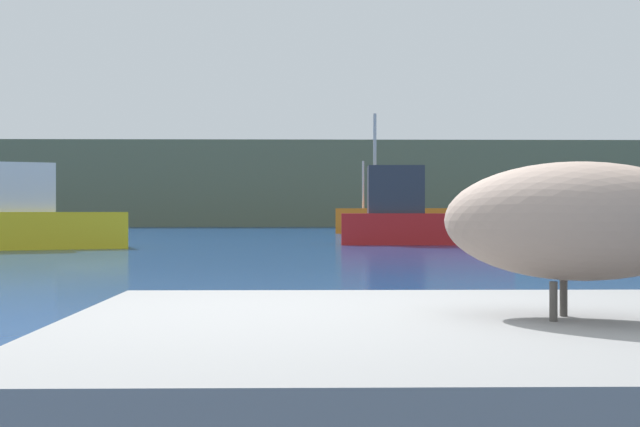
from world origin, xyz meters
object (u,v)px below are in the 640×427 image
(fishing_boat_orange, at_px, (399,216))
(pelican, at_px, (576,218))
(fishing_boat_red, at_px, (417,218))
(fishing_boat_yellow, at_px, (8,220))

(fishing_boat_orange, bearing_deg, pelican, 102.97)
(pelican, distance_m, fishing_boat_orange, 40.28)
(pelican, xyz_separation_m, fishing_boat_red, (2.98, 25.82, -0.18))
(pelican, relative_size, fishing_boat_red, 0.21)
(fishing_boat_yellow, distance_m, fishing_boat_red, 14.01)
(pelican, xyz_separation_m, fishing_boat_yellow, (-10.60, 22.36, -0.23))
(pelican, bearing_deg, fishing_boat_orange, 114.95)
(pelican, height_order, fishing_boat_red, fishing_boat_red)
(pelican, distance_m, fishing_boat_yellow, 24.75)
(fishing_boat_orange, bearing_deg, fishing_boat_red, 104.61)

